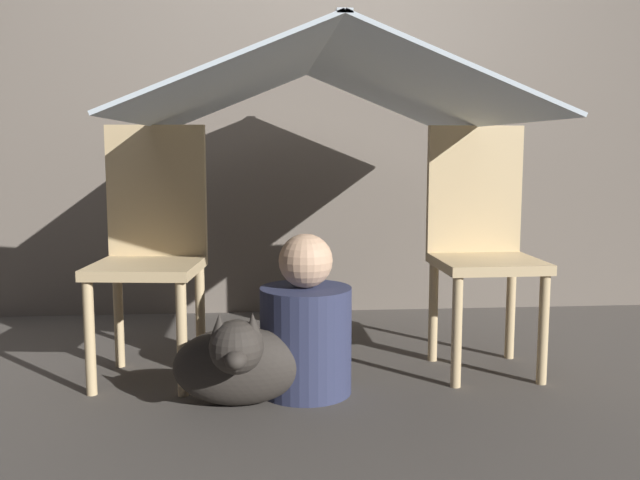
{
  "coord_description": "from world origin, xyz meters",
  "views": [
    {
      "loc": [
        -0.2,
        -2.38,
        0.84
      ],
      "look_at": [
        0.0,
        0.14,
        0.5
      ],
      "focal_mm": 40.0,
      "sensor_mm": 36.0,
      "label": 1
    }
  ],
  "objects_px": {
    "chair_left": "(151,243)",
    "person_front": "(306,329)",
    "dog": "(238,362)",
    "chair_right": "(481,239)"
  },
  "relations": [
    {
      "from": "chair_left",
      "to": "dog",
      "type": "height_order",
      "value": "chair_left"
    },
    {
      "from": "chair_right",
      "to": "person_front",
      "type": "bearing_deg",
      "value": -161.72
    },
    {
      "from": "chair_right",
      "to": "person_front",
      "type": "distance_m",
      "value": 0.76
    },
    {
      "from": "chair_left",
      "to": "person_front",
      "type": "height_order",
      "value": "chair_left"
    },
    {
      "from": "chair_left",
      "to": "chair_right",
      "type": "height_order",
      "value": "same"
    },
    {
      "from": "chair_left",
      "to": "dog",
      "type": "bearing_deg",
      "value": -43.34
    },
    {
      "from": "chair_left",
      "to": "dog",
      "type": "distance_m",
      "value": 0.6
    },
    {
      "from": "chair_right",
      "to": "dog",
      "type": "relative_size",
      "value": 2.16
    },
    {
      "from": "chair_left",
      "to": "person_front",
      "type": "distance_m",
      "value": 0.65
    },
    {
      "from": "chair_right",
      "to": "dog",
      "type": "xyz_separation_m",
      "value": [
        -0.9,
        -0.38,
        -0.34
      ]
    }
  ]
}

